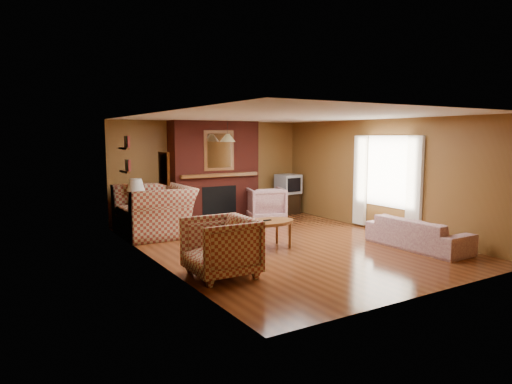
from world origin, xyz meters
TOP-DOWN VIEW (x-y plane):
  - floor at (0.00, 0.00)m, footprint 6.50×6.50m
  - ceiling at (0.00, 0.00)m, footprint 6.50×6.50m
  - wall_back at (0.00, 3.25)m, footprint 6.50×0.00m
  - wall_front at (0.00, -3.25)m, footprint 6.50×0.00m
  - wall_left at (-2.50, 0.00)m, footprint 0.00×6.50m
  - wall_right at (2.50, 0.00)m, footprint 0.00×6.50m
  - fireplace at (0.00, 2.98)m, footprint 2.20×0.82m
  - window_right at (2.45, -0.20)m, footprint 0.10×1.85m
  - bookshelf at (-2.44, 1.90)m, footprint 0.09×0.55m
  - botanical_print at (-2.47, -0.30)m, footprint 0.05×0.40m
  - pendant_light at (0.00, 2.30)m, footprint 0.36×0.36m
  - plaid_loveseat at (-1.85, 2.06)m, footprint 1.37×1.57m
  - plaid_armchair at (-1.95, -1.16)m, footprint 0.98×0.95m
  - floral_sofa at (1.90, -1.52)m, footprint 0.77×1.91m
  - floral_armchair at (1.07, 2.36)m, footprint 1.08×1.10m
  - coffee_table at (-0.47, -0.11)m, footprint 1.06×0.66m
  - side_table at (-2.10, 2.45)m, footprint 0.41×0.41m
  - table_lamp at (-2.10, 2.45)m, footprint 0.37×0.37m
  - tv_stand at (2.05, 2.80)m, footprint 0.50×0.45m
  - crt_tv at (2.05, 2.79)m, footprint 0.57×0.57m

SIDE VIEW (x-z plane):
  - floor at x=0.00m, z-range 0.00..0.00m
  - tv_stand at x=2.05m, z-range 0.00..0.54m
  - side_table at x=-2.10m, z-range 0.00..0.54m
  - floral_sofa at x=1.90m, z-range 0.00..0.55m
  - floral_armchair at x=1.07m, z-range 0.00..0.80m
  - plaid_armchair at x=-1.95m, z-range 0.00..0.87m
  - coffee_table at x=-0.47m, z-range 0.19..0.72m
  - plaid_loveseat at x=-1.85m, z-range 0.00..1.02m
  - crt_tv at x=2.05m, z-range 0.54..1.04m
  - table_lamp at x=-2.10m, z-range 0.57..1.19m
  - window_right at x=2.45m, z-range 0.13..2.13m
  - fireplace at x=0.00m, z-range -0.02..2.38m
  - wall_back at x=0.00m, z-range -2.05..4.45m
  - wall_front at x=0.00m, z-range -2.05..4.45m
  - wall_left at x=-2.50m, z-range -2.05..4.45m
  - wall_right at x=2.50m, z-range -2.05..4.45m
  - botanical_print at x=-2.47m, z-range 1.30..1.80m
  - bookshelf at x=-2.44m, z-range 1.31..2.02m
  - pendant_light at x=0.00m, z-range 1.76..2.24m
  - ceiling at x=0.00m, z-range 2.40..2.40m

